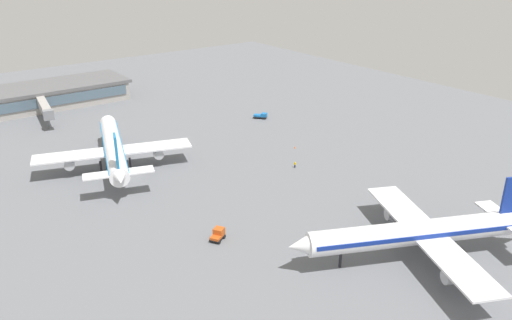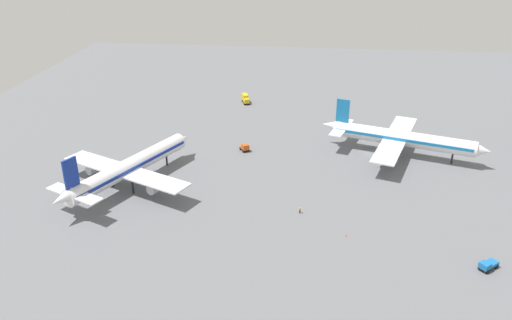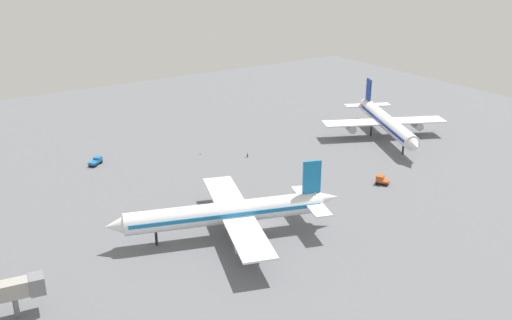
{
  "view_description": "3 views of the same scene",
  "coord_description": "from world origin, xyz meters",
  "px_view_note": "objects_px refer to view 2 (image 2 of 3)",
  "views": [
    {
      "loc": [
        43.99,
        111.55,
        53.23
      ],
      "look_at": [
        -22.37,
        22.59,
        6.88
      ],
      "focal_mm": 35.71,
      "sensor_mm": 36.0,
      "label": 1
    },
    {
      "loc": [
        -145.73,
        18.56,
        64.06
      ],
      "look_at": [
        -14.36,
        32.79,
        2.92
      ],
      "focal_mm": 36.28,
      "sensor_mm": 36.0,
      "label": 2
    },
    {
      "loc": [
        91.85,
        -62.34,
        57.65
      ],
      "look_at": [
        -24.19,
        13.93,
        4.47
      ],
      "focal_mm": 39.86,
      "sensor_mm": 36.0,
      "label": 3
    }
  ],
  "objects_px": {
    "airplane_taxiing": "(401,138)",
    "ground_crew_worker": "(300,210)",
    "pushback_tractor": "(488,265)",
    "baggage_tug": "(245,148)",
    "catering_truck": "(245,99)",
    "safety_cone_near_gate": "(346,235)",
    "airplane_at_gate": "(129,167)"
  },
  "relations": [
    {
      "from": "ground_crew_worker",
      "to": "safety_cone_near_gate",
      "type": "height_order",
      "value": "ground_crew_worker"
    },
    {
      "from": "pushback_tractor",
      "to": "baggage_tug",
      "type": "bearing_deg",
      "value": -83.3
    },
    {
      "from": "catering_truck",
      "to": "ground_crew_worker",
      "type": "bearing_deg",
      "value": -2.78
    },
    {
      "from": "airplane_taxiing",
      "to": "ground_crew_worker",
      "type": "distance_m",
      "value": 47.45
    },
    {
      "from": "pushback_tractor",
      "to": "ground_crew_worker",
      "type": "height_order",
      "value": "pushback_tractor"
    },
    {
      "from": "baggage_tug",
      "to": "ground_crew_worker",
      "type": "distance_m",
      "value": 39.71
    },
    {
      "from": "ground_crew_worker",
      "to": "safety_cone_near_gate",
      "type": "bearing_deg",
      "value": -2.28
    },
    {
      "from": "safety_cone_near_gate",
      "to": "airplane_taxiing",
      "type": "bearing_deg",
      "value": -21.13
    },
    {
      "from": "airplane_taxiing",
      "to": "baggage_tug",
      "type": "relative_size",
      "value": 12.89
    },
    {
      "from": "airplane_at_gate",
      "to": "safety_cone_near_gate",
      "type": "relative_size",
      "value": 76.41
    },
    {
      "from": "ground_crew_worker",
      "to": "baggage_tug",
      "type": "bearing_deg",
      "value": 155.14
    },
    {
      "from": "safety_cone_near_gate",
      "to": "pushback_tractor",
      "type": "bearing_deg",
      "value": -107.98
    },
    {
      "from": "baggage_tug",
      "to": "safety_cone_near_gate",
      "type": "distance_m",
      "value": 52.86
    },
    {
      "from": "catering_truck",
      "to": "safety_cone_near_gate",
      "type": "relative_size",
      "value": 9.86
    },
    {
      "from": "ground_crew_worker",
      "to": "airplane_at_gate",
      "type": "bearing_deg",
      "value": -153.49
    },
    {
      "from": "pushback_tractor",
      "to": "catering_truck",
      "type": "bearing_deg",
      "value": -97.83
    },
    {
      "from": "baggage_tug",
      "to": "catering_truck",
      "type": "relative_size",
      "value": 0.63
    },
    {
      "from": "safety_cone_near_gate",
      "to": "airplane_at_gate",
      "type": "bearing_deg",
      "value": 71.67
    },
    {
      "from": "catering_truck",
      "to": "ground_crew_worker",
      "type": "relative_size",
      "value": 3.54
    },
    {
      "from": "airplane_taxiing",
      "to": "pushback_tractor",
      "type": "distance_m",
      "value": 56.72
    },
    {
      "from": "baggage_tug",
      "to": "safety_cone_near_gate",
      "type": "xyz_separation_m",
      "value": [
        -44.5,
        -28.52,
        -0.86
      ]
    },
    {
      "from": "pushback_tractor",
      "to": "ground_crew_worker",
      "type": "distance_m",
      "value": 42.5
    },
    {
      "from": "airplane_at_gate",
      "to": "pushback_tractor",
      "type": "xyz_separation_m",
      "value": [
        -27.58,
        -83.81,
        -4.44
      ]
    },
    {
      "from": "catering_truck",
      "to": "ground_crew_worker",
      "type": "distance_m",
      "value": 84.66
    },
    {
      "from": "airplane_taxiing",
      "to": "baggage_tug",
      "type": "xyz_separation_m",
      "value": [
        -2.14,
        46.54,
        -4.32
      ]
    },
    {
      "from": "pushback_tractor",
      "to": "safety_cone_near_gate",
      "type": "relative_size",
      "value": 7.66
    },
    {
      "from": "airplane_at_gate",
      "to": "catering_truck",
      "type": "xyz_separation_m",
      "value": [
        71.85,
        -21.8,
        -3.72
      ]
    },
    {
      "from": "airplane_taxiing",
      "to": "ground_crew_worker",
      "type": "bearing_deg",
      "value": -109.15
    },
    {
      "from": "baggage_tug",
      "to": "airplane_at_gate",
      "type": "bearing_deg",
      "value": -77.52
    },
    {
      "from": "baggage_tug",
      "to": "airplane_taxiing",
      "type": "bearing_deg",
      "value": 61.69
    },
    {
      "from": "airplane_at_gate",
      "to": "safety_cone_near_gate",
      "type": "height_order",
      "value": "airplane_at_gate"
    },
    {
      "from": "airplane_at_gate",
      "to": "pushback_tractor",
      "type": "relative_size",
      "value": 9.97
    }
  ]
}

